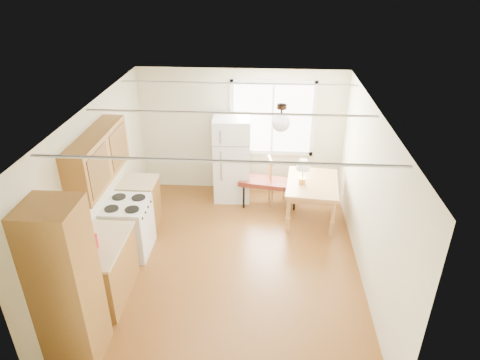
# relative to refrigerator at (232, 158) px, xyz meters

# --- Properties ---
(room_shell) EXTENTS (4.60, 5.60, 2.62)m
(room_shell) POSITION_rel_refrigerator_xyz_m (0.16, -2.12, 0.41)
(room_shell) COLOR #5B3312
(room_shell) RESTS_ON ground
(kitchen_run) EXTENTS (0.65, 3.40, 2.20)m
(kitchen_run) POSITION_rel_refrigerator_xyz_m (-1.55, -2.75, -0.00)
(kitchen_run) COLOR brown
(kitchen_run) RESTS_ON ground
(window_unit) EXTENTS (1.64, 0.05, 1.51)m
(window_unit) POSITION_rel_refrigerator_xyz_m (0.76, 0.35, 0.71)
(window_unit) COLOR white
(window_unit) RESTS_ON room_shell
(pendant_light) EXTENTS (0.26, 0.26, 0.40)m
(pendant_light) POSITION_rel_refrigerator_xyz_m (0.86, -1.72, 1.39)
(pendant_light) COLOR black
(pendant_light) RESTS_ON room_shell
(refrigerator) EXTENTS (0.73, 0.74, 1.68)m
(refrigerator) POSITION_rel_refrigerator_xyz_m (0.00, 0.00, 0.00)
(refrigerator) COLOR white
(refrigerator) RESTS_ON ground
(bench) EXTENTS (1.20, 0.60, 0.53)m
(bench) POSITION_rel_refrigerator_xyz_m (0.74, -0.29, -0.37)
(bench) COLOR maroon
(bench) RESTS_ON ground
(dining_table) EXTENTS (1.01, 1.28, 0.75)m
(dining_table) POSITION_rel_refrigerator_xyz_m (1.51, -0.71, -0.20)
(dining_table) COLOR #B07A43
(dining_table) RESTS_ON ground
(chair) EXTENTS (0.44, 0.44, 0.96)m
(chair) POSITION_rel_refrigerator_xyz_m (0.83, -0.24, -0.29)
(chair) COLOR #B07A43
(chair) RESTS_ON ground
(table_lamp) EXTENTS (0.27, 0.27, 0.46)m
(table_lamp) POSITION_rel_refrigerator_xyz_m (1.32, -0.77, 0.24)
(table_lamp) COLOR #BD8F3C
(table_lamp) RESTS_ON dining_table
(coffee_maker) EXTENTS (0.22, 0.27, 0.36)m
(coffee_maker) POSITION_rel_refrigerator_xyz_m (-1.56, -3.38, 0.19)
(coffee_maker) COLOR black
(coffee_maker) RESTS_ON kitchen_run
(kettle) EXTENTS (0.13, 0.13, 0.25)m
(kettle) POSITION_rel_refrigerator_xyz_m (-1.58, -3.07, 0.16)
(kettle) COLOR red
(kettle) RESTS_ON kitchen_run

